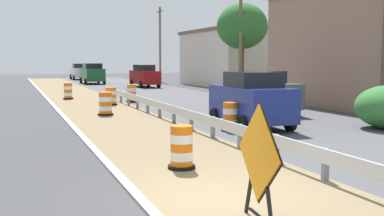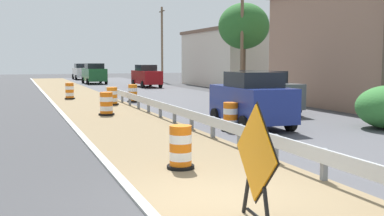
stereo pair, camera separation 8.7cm
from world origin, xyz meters
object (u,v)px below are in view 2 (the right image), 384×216
at_px(car_lead_far_lane, 82,71).
at_px(traffic_barrel_far, 112,97).
at_px(car_trailing_far_lane, 94,74).
at_px(traffic_barrel_farthest, 70,92).
at_px(traffic_barrel_close, 231,118).
at_px(warning_sign_diamond, 256,158).
at_px(car_mid_far_lane, 264,92).
at_px(car_lead_near_lane, 252,100).
at_px(utility_pole_far, 162,43).
at_px(traffic_barrel_farther, 133,94).
at_px(utility_pole_mid, 242,38).
at_px(car_trailing_near_lane, 146,76).
at_px(traffic_barrel_mid, 106,105).
at_px(traffic_barrel_nearest, 181,149).

bearing_deg(car_lead_far_lane, traffic_barrel_far, 174.61).
bearing_deg(car_trailing_far_lane, traffic_barrel_farthest, 165.10).
bearing_deg(traffic_barrel_close, car_trailing_far_lane, 88.76).
height_order(traffic_barrel_far, car_lead_far_lane, car_lead_far_lane).
height_order(warning_sign_diamond, car_mid_far_lane, car_mid_far_lane).
xyz_separation_m(traffic_barrel_far, car_mid_far_lane, (6.25, -6.41, 0.56)).
relative_size(traffic_barrel_farthest, car_lead_near_lane, 0.26).
distance_m(traffic_barrel_far, car_mid_far_lane, 8.97).
height_order(traffic_barrel_far, utility_pole_far, utility_pole_far).
relative_size(traffic_barrel_farther, car_lead_far_lane, 0.23).
bearing_deg(utility_pole_mid, utility_pole_far, 89.52).
relative_size(car_trailing_near_lane, car_mid_far_lane, 1.01).
xyz_separation_m(traffic_barrel_farthest, car_lead_far_lane, (4.93, 31.00, 0.56)).
bearing_deg(car_lead_near_lane, car_trailing_near_lane, -5.46).
bearing_deg(traffic_barrel_close, car_lead_near_lane, 25.47).
bearing_deg(traffic_barrel_farthest, traffic_barrel_far, -69.93).
xyz_separation_m(traffic_barrel_close, utility_pole_far, (8.77, 36.80, 3.98)).
relative_size(car_lead_far_lane, utility_pole_far, 0.55).
relative_size(traffic_barrel_mid, car_trailing_far_lane, 0.23).
xyz_separation_m(traffic_barrel_nearest, traffic_barrel_farthest, (-0.27, 21.21, 0.01)).
bearing_deg(car_lead_far_lane, traffic_barrel_farther, 176.97).
distance_m(traffic_barrel_farther, car_lead_far_lane, 34.61).
distance_m(car_mid_far_lane, car_trailing_far_lane, 30.99).
distance_m(traffic_barrel_farther, car_trailing_far_lane, 23.02).
xyz_separation_m(car_lead_far_lane, car_mid_far_lane, (3.14, -42.41, -0.02)).
bearing_deg(traffic_barrel_mid, traffic_barrel_far, 75.82).
height_order(traffic_barrel_close, car_trailing_far_lane, car_trailing_far_lane).
distance_m(traffic_barrel_far, traffic_barrel_farthest, 5.32).
xyz_separation_m(warning_sign_diamond, car_trailing_near_lane, (8.22, 36.68, 0.00)).
height_order(traffic_barrel_close, utility_pole_mid, utility_pole_mid).
relative_size(traffic_barrel_farther, utility_pole_far, 0.13).
bearing_deg(utility_pole_far, traffic_barrel_farther, -111.16).
distance_m(traffic_barrel_farther, car_trailing_near_lane, 15.91).
bearing_deg(traffic_barrel_farthest, traffic_barrel_nearest, -89.26).
relative_size(car_trailing_far_lane, utility_pole_far, 0.54).
relative_size(traffic_barrel_farthest, car_lead_far_lane, 0.22).
bearing_deg(car_lead_far_lane, traffic_barrel_mid, 173.50).
bearing_deg(utility_pole_far, traffic_barrel_farthest, -121.79).
bearing_deg(car_mid_far_lane, utility_pole_far, 172.89).
bearing_deg(traffic_barrel_farther, utility_pole_mid, 20.57).
relative_size(traffic_barrel_nearest, traffic_barrel_mid, 0.96).
bearing_deg(car_lead_far_lane, car_trailing_near_lane, -170.48).
distance_m(traffic_barrel_nearest, car_trailing_near_lane, 33.72).
bearing_deg(traffic_barrel_far, traffic_barrel_mid, -104.18).
xyz_separation_m(warning_sign_diamond, traffic_barrel_farther, (3.24, 21.58, -0.56)).
bearing_deg(traffic_barrel_far, utility_pole_far, 66.90).
bearing_deg(traffic_barrel_nearest, traffic_barrel_farther, 80.01).
xyz_separation_m(traffic_barrel_far, traffic_barrel_farther, (1.55, 1.42, 0.03)).
bearing_deg(traffic_barrel_far, car_lead_near_lane, -73.37).
xyz_separation_m(traffic_barrel_close, car_trailing_far_lane, (0.77, 35.72, 0.62)).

